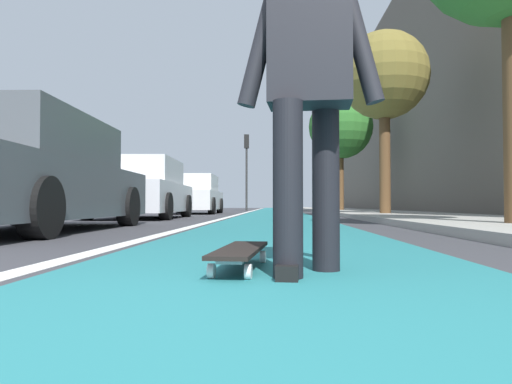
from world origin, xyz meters
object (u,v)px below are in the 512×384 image
at_px(skateboard, 240,252).
at_px(parked_car_far, 194,196).
at_px(skater_person, 309,82).
at_px(street_tree_far, 341,127).
at_px(traffic_light, 247,158).
at_px(street_tree_mid, 384,77).
at_px(parked_car_near, 27,176).
at_px(parked_car_mid, 142,190).

height_order(skateboard, parked_car_far, parked_car_far).
relative_size(skater_person, street_tree_far, 0.30).
height_order(traffic_light, street_tree_mid, street_tree_mid).
bearing_deg(parked_car_near, parked_car_mid, 1.53).
distance_m(skateboard, street_tree_mid, 11.63).
relative_size(skateboard, parked_car_far, 0.20).
height_order(skateboard, street_tree_far, street_tree_far).
bearing_deg(parked_car_near, street_tree_mid, -41.14).
height_order(parked_car_far, street_tree_far, street_tree_far).
bearing_deg(skater_person, street_tree_far, -8.57).
xyz_separation_m(skateboard, street_tree_far, (19.04, -3.24, 3.87)).
bearing_deg(skateboard, parked_car_near, 41.83).
bearing_deg(skateboard, skater_person, -113.28).
bearing_deg(parked_car_mid, traffic_light, -6.12).
distance_m(parked_car_near, parked_car_far, 11.62).
xyz_separation_m(skateboard, skater_person, (-0.15, -0.35, 0.84)).
height_order(skater_person, street_tree_mid, street_tree_mid).
xyz_separation_m(parked_car_near, street_tree_far, (15.69, -6.24, 3.26)).
bearing_deg(parked_car_far, street_tree_far, -56.51).
height_order(skateboard, parked_car_near, parked_car_near).
bearing_deg(parked_car_far, street_tree_mid, -126.04).
height_order(parked_car_near, parked_car_far, parked_car_near).
height_order(skateboard, street_tree_mid, street_tree_mid).
bearing_deg(parked_car_near, parked_car_far, -0.41).
bearing_deg(street_tree_mid, parked_car_far, 53.96).
bearing_deg(street_tree_far, parked_car_far, 123.49).
bearing_deg(parked_car_far, skateboard, -168.98).
bearing_deg(parked_car_near, skater_person, -136.30).
xyz_separation_m(parked_car_near, parked_car_mid, (5.55, 0.15, -0.00)).
xyz_separation_m(traffic_light, street_tree_mid, (-13.78, -4.74, 0.86)).
xyz_separation_m(skateboard, parked_car_near, (3.35, 3.00, 0.61)).
bearing_deg(parked_car_mid, street_tree_mid, -76.03).
bearing_deg(street_tree_far, street_tree_mid, 180.00).
height_order(parked_car_mid, street_tree_mid, street_tree_mid).
relative_size(parked_car_far, street_tree_far, 0.78).
relative_size(skateboard, traffic_light, 0.19).
distance_m(skater_person, traffic_light, 24.59).
distance_m(parked_car_far, street_tree_far, 8.07).
xyz_separation_m(parked_car_near, traffic_light, (20.93, -1.50, 2.37)).
bearing_deg(parked_car_near, traffic_light, -4.10).
bearing_deg(skateboard, street_tree_mid, -17.16).
distance_m(parked_car_far, traffic_light, 9.71).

